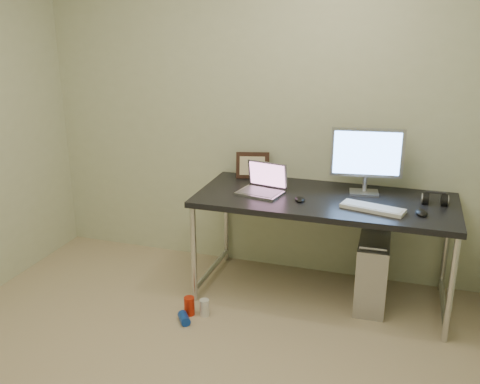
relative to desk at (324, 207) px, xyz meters
name	(u,v)px	position (x,y,z in m)	size (l,w,h in m)	color
wall_back	(262,111)	(-0.56, 0.38, 0.57)	(3.50, 0.02, 2.50)	beige
desk	(324,207)	(0.00, 0.00, 0.00)	(1.76, 0.77, 0.75)	black
tower_computer	(372,272)	(0.36, -0.01, -0.43)	(0.22, 0.47, 0.52)	#B4B5BA
cable_a	(371,232)	(0.31, 0.33, -0.28)	(0.01, 0.01, 0.70)	black
cable_b	(383,237)	(0.40, 0.31, -0.30)	(0.01, 0.01, 0.72)	black
can_red	(189,306)	(-0.80, -0.54, -0.61)	(0.07, 0.07, 0.13)	red
can_white	(205,308)	(-0.70, -0.52, -0.62)	(0.06, 0.06, 0.12)	silver
can_blue	(184,318)	(-0.79, -0.65, -0.65)	(0.06, 0.06, 0.11)	#113AA6
laptop	(263,186)	(-0.44, -0.02, 0.12)	(0.34, 0.30, 0.21)	#ACACB3
monitor	(367,156)	(0.25, 0.18, 0.34)	(0.49, 0.17, 0.46)	#ACACB3
keyboard	(373,208)	(0.33, -0.15, 0.08)	(0.40, 0.13, 0.02)	silver
mouse_right	(422,212)	(0.63, -0.14, 0.09)	(0.07, 0.12, 0.04)	black
mouse_left	(300,198)	(-0.15, -0.12, 0.09)	(0.06, 0.10, 0.04)	black
headphones	(435,200)	(0.71, 0.09, 0.10)	(0.16, 0.10, 0.11)	black
picture_frame	(253,165)	(-0.60, 0.29, 0.17)	(0.25, 0.03, 0.20)	black
webcam	(277,170)	(-0.40, 0.27, 0.16)	(0.04, 0.04, 0.11)	silver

